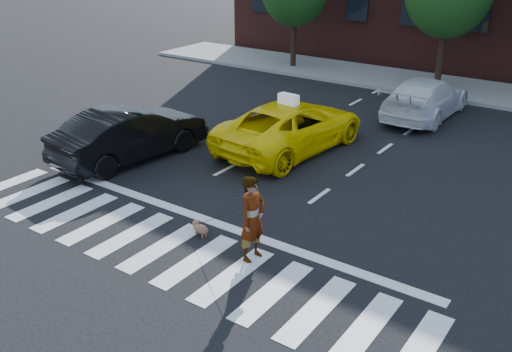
# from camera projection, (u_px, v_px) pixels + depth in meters

# --- Properties ---
(ground) EXTENTS (120.00, 120.00, 0.00)m
(ground) POSITION_uv_depth(u_px,v_px,m) (162.00, 247.00, 12.89)
(ground) COLOR black
(ground) RESTS_ON ground
(crosswalk) EXTENTS (13.00, 2.40, 0.01)m
(crosswalk) POSITION_uv_depth(u_px,v_px,m) (162.00, 247.00, 12.89)
(crosswalk) COLOR silver
(crosswalk) RESTS_ON ground
(stop_line) EXTENTS (12.00, 0.30, 0.01)m
(stop_line) POSITION_uv_depth(u_px,v_px,m) (207.00, 220.00, 14.09)
(stop_line) COLOR silver
(stop_line) RESTS_ON ground
(sidewalk_far) EXTENTS (30.00, 4.00, 0.15)m
(sidewalk_far) POSITION_uv_depth(u_px,v_px,m) (429.00, 85.00, 26.00)
(sidewalk_far) COLOR slate
(sidewalk_far) RESTS_ON ground
(taxi) EXTENTS (3.12, 5.86, 1.57)m
(taxi) POSITION_uv_depth(u_px,v_px,m) (291.00, 126.00, 18.32)
(taxi) COLOR #FFDD05
(taxi) RESTS_ON ground
(black_sedan) EXTENTS (2.29, 5.17, 1.65)m
(black_sedan) POSITION_uv_depth(u_px,v_px,m) (130.00, 133.00, 17.55)
(black_sedan) COLOR black
(black_sedan) RESTS_ON ground
(white_suv) EXTENTS (2.09, 5.14, 1.49)m
(white_suv) POSITION_uv_depth(u_px,v_px,m) (426.00, 98.00, 21.53)
(white_suv) COLOR silver
(white_suv) RESTS_ON ground
(woman) EXTENTS (0.50, 0.73, 1.93)m
(woman) POSITION_uv_depth(u_px,v_px,m) (253.00, 219.00, 12.09)
(woman) COLOR #999999
(woman) RESTS_ON ground
(dog) EXTENTS (0.57, 0.31, 0.33)m
(dog) POSITION_uv_depth(u_px,v_px,m) (200.00, 228.00, 13.33)
(dog) COLOR #8F6C49
(dog) RESTS_ON ground
(taxi_sign) EXTENTS (0.67, 0.34, 0.32)m
(taxi_sign) POSITION_uv_depth(u_px,v_px,m) (288.00, 99.00, 17.79)
(taxi_sign) COLOR white
(taxi_sign) RESTS_ON taxi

